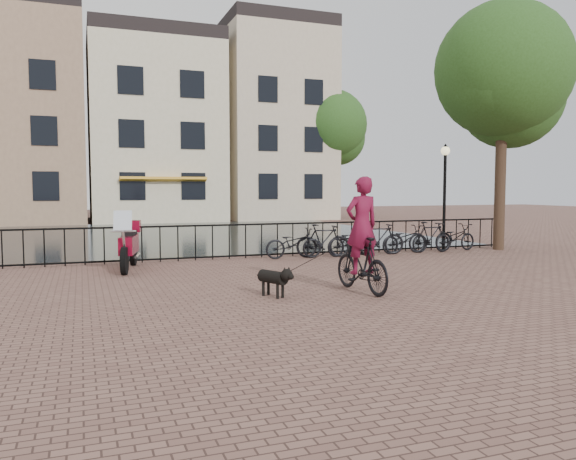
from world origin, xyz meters
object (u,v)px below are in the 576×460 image
object	(u,v)px
cyclist	(362,241)
motorcycle	(129,239)
lamp_post	(445,179)
dog	(273,281)

from	to	relation	value
cyclist	motorcycle	bearing A→B (deg)	-53.82
lamp_post	cyclist	distance (m)	8.41
lamp_post	motorcycle	distance (m)	10.31
cyclist	lamp_post	bearing A→B (deg)	-141.19
lamp_post	cyclist	xyz separation A→B (m)	(-6.04, -5.69, -1.36)
motorcycle	dog	bearing A→B (deg)	-51.74
cyclist	dog	bearing A→B (deg)	-9.20
dog	cyclist	bearing A→B (deg)	-28.82
cyclist	dog	size ratio (longest dim) A/B	2.89
cyclist	dog	xyz separation A→B (m)	(-1.81, 0.15, -0.72)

